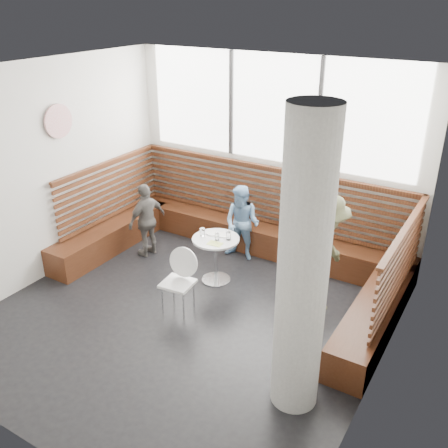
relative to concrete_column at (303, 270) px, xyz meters
The scene contains 15 objects.
room 1.95m from the concrete_column, 161.90° to the left, with size 5.00×5.00×3.20m.
booth 3.24m from the concrete_column, 127.94° to the left, with size 5.00×2.50×1.44m.
concrete_column is the anchor object (origin of this frame).
wall_art 4.48m from the concrete_column, 166.94° to the left, with size 0.50×0.50×0.03m, color white.
cafe_table 2.80m from the concrete_column, 140.98° to the left, with size 0.70×0.70×0.72m.
cafe_chair 2.42m from the concrete_column, 159.67° to the left, with size 0.43×0.42×0.89m.
adult_man 1.83m from the concrete_column, 102.77° to the left, with size 1.13×0.65×1.74m, color #4F5337.
child_back 3.34m from the concrete_column, 129.50° to the left, with size 0.61×0.47×1.25m, color #7BA8D5.
child_left 3.98m from the concrete_column, 152.65° to the left, with size 0.73×0.30×1.24m, color #5D5955.
plate_near 2.89m from the concrete_column, 140.79° to the left, with size 0.20×0.20×0.01m, color white.
plate_far 2.78m from the concrete_column, 137.78° to the left, with size 0.20×0.20×0.01m, color white.
glass_left 2.86m from the concrete_column, 144.33° to the left, with size 0.08×0.08×0.12m, color white.
glass_mid 2.66m from the concrete_column, 140.98° to the left, with size 0.06×0.06×0.10m, color white.
glass_right 2.62m from the concrete_column, 137.26° to the left, with size 0.08×0.08×0.12m, color white.
menu_card 2.58m from the concrete_column, 142.61° to the left, with size 0.22×0.15×0.00m, color #A5C64C.
Camera 1 is at (3.34, -4.52, 4.01)m, focal length 40.00 mm.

